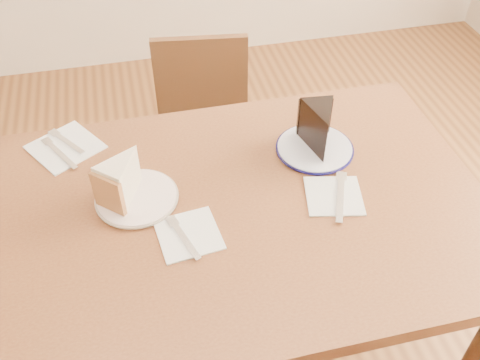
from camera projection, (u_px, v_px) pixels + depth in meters
name	position (u px, v px, depth m)	size (l,w,h in m)	color
table	(236.00, 233.00, 1.32)	(1.20, 0.80, 0.75)	#482513
chair_far	(205.00, 142.00, 1.92)	(0.43, 0.43, 0.78)	#361E10
plate_cream	(137.00, 198.00, 1.27)	(0.19, 0.19, 0.01)	white
plate_navy	(315.00, 149.00, 1.40)	(0.19, 0.19, 0.01)	white
carrot_cake	(125.00, 178.00, 1.24)	(0.08, 0.11, 0.09)	beige
chocolate_cake	(320.00, 131.00, 1.35)	(0.09, 0.12, 0.11)	black
napkin_cream	(189.00, 234.00, 1.19)	(0.13, 0.13, 0.00)	white
napkin_navy	(334.00, 196.00, 1.28)	(0.13, 0.13, 0.00)	white
napkin_spare	(65.00, 147.00, 1.41)	(0.16, 0.16, 0.00)	white
fork_cream	(184.00, 238.00, 1.17)	(0.01, 0.14, 0.00)	silver
knife_navy	(340.00, 197.00, 1.27)	(0.02, 0.17, 0.00)	silver
fork_spare	(67.00, 142.00, 1.42)	(0.01, 0.14, 0.00)	silver
knife_spare	(60.00, 153.00, 1.38)	(0.01, 0.16, 0.00)	silver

